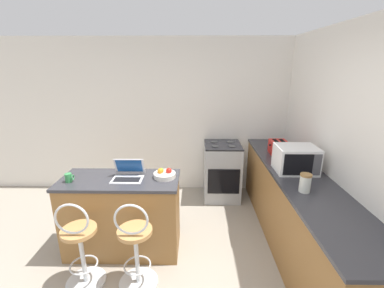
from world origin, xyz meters
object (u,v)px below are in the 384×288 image
(microwave, at_px, (296,159))
(mug_red, at_px, (277,142))
(stove_range, at_px, (222,171))
(storage_jar, at_px, (305,183))
(bar_stool_near, at_px, (80,247))
(fruit_bowl, at_px, (165,174))
(toaster, at_px, (279,148))
(mug_green, at_px, (69,178))
(bar_stool_far, at_px, (136,247))
(laptop, at_px, (128,173))

(microwave, height_order, mug_red, microwave)
(stove_range, relative_size, storage_jar, 4.94)
(bar_stool_near, bearing_deg, fruit_bowl, 36.85)
(toaster, bearing_deg, mug_green, -159.52)
(bar_stool_near, xyz_separation_m, bar_stool_far, (0.55, 0.00, 0.00))
(toaster, bearing_deg, laptop, -156.53)
(bar_stool_near, relative_size, microwave, 2.10)
(fruit_bowl, bearing_deg, storage_jar, -12.45)
(laptop, bearing_deg, stove_range, 47.25)
(stove_range, bearing_deg, mug_green, -142.24)
(bar_stool_near, relative_size, mug_red, 9.23)
(stove_range, xyz_separation_m, mug_green, (-1.83, -1.41, 0.52))
(bar_stool_near, xyz_separation_m, fruit_bowl, (0.78, 0.59, 0.52))
(stove_range, height_order, fruit_bowl, fruit_bowl)
(microwave, distance_m, toaster, 0.63)
(bar_stool_near, distance_m, mug_red, 3.13)
(bar_stool_far, distance_m, toaster, 2.34)
(stove_range, bearing_deg, fruit_bowl, -121.81)
(bar_stool_near, xyz_separation_m, laptop, (0.37, 0.56, 0.54))
(microwave, bearing_deg, mug_green, -172.61)
(bar_stool_far, height_order, stove_range, bar_stool_far)
(microwave, height_order, fruit_bowl, microwave)
(toaster, bearing_deg, mug_red, 74.39)
(laptop, distance_m, mug_red, 2.46)
(bar_stool_near, distance_m, stove_range, 2.44)
(laptop, xyz_separation_m, toaster, (1.95, 0.85, 0.04))
(bar_stool_far, height_order, laptop, laptop)
(bar_stool_far, xyz_separation_m, laptop, (-0.18, 0.56, 0.54))
(laptop, height_order, microwave, microwave)
(toaster, bearing_deg, fruit_bowl, -151.85)
(mug_green, bearing_deg, bar_stool_far, -29.29)
(mug_green, xyz_separation_m, fruit_bowl, (1.03, 0.14, -0.01))
(mug_red, bearing_deg, laptop, -147.77)
(bar_stool_far, distance_m, stove_range, 2.13)
(mug_green, distance_m, mug_red, 3.05)
(stove_range, relative_size, fruit_bowl, 3.78)
(bar_stool_near, distance_m, microwave, 2.54)
(mug_red, xyz_separation_m, storage_jar, (-0.21, -1.61, 0.05))
(storage_jar, bearing_deg, stove_range, 112.52)
(bar_stool_far, distance_m, mug_red, 2.72)
(laptop, distance_m, storage_jar, 1.89)
(mug_red, bearing_deg, stove_range, -179.31)
(bar_stool_near, bearing_deg, laptop, 56.55)
(microwave, height_order, mug_green, microwave)
(fruit_bowl, bearing_deg, bar_stool_far, -111.70)
(laptop, xyz_separation_m, fruit_bowl, (0.41, 0.02, -0.02))
(bar_stool_near, relative_size, laptop, 2.88)
(laptop, bearing_deg, bar_stool_near, -123.45)
(bar_stool_near, relative_size, toaster, 3.49)
(mug_red, bearing_deg, fruit_bowl, -142.35)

